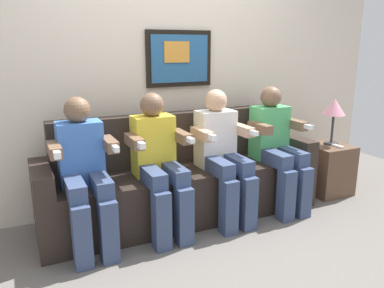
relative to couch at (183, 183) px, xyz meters
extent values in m
plane|color=#66605B|center=(0.00, -0.33, -0.31)|extent=(6.26, 6.26, 0.00)
cube|color=beige|center=(0.00, 0.44, 0.99)|extent=(4.81, 0.05, 2.60)
cube|color=black|center=(0.14, 0.40, 1.04)|extent=(0.63, 0.03, 0.50)
cube|color=#26598C|center=(0.14, 0.38, 1.04)|extent=(0.55, 0.02, 0.42)
cube|color=orange|center=(0.11, 0.37, 1.10)|extent=(0.24, 0.02, 0.18)
cube|color=#2D231E|center=(0.00, -0.04, -0.09)|extent=(2.13, 0.58, 0.45)
cube|color=#2D231E|center=(0.00, 0.18, 0.36)|extent=(2.13, 0.14, 0.45)
cube|color=#2D231E|center=(-1.14, -0.04, 0.00)|extent=(0.14, 0.58, 0.62)
cube|color=#2D231E|center=(1.14, -0.04, 0.00)|extent=(0.14, 0.58, 0.62)
cube|color=#3F72CC|center=(-0.85, -0.05, 0.38)|extent=(0.32, 0.20, 0.48)
sphere|color=brown|center=(-0.85, -0.05, 0.70)|extent=(0.19, 0.19, 0.19)
cube|color=#38476B|center=(-0.94, -0.25, 0.20)|extent=(0.12, 0.40, 0.12)
cube|color=#38476B|center=(-0.76, -0.25, 0.20)|extent=(0.12, 0.40, 0.12)
cube|color=#38476B|center=(-0.94, -0.45, -0.09)|extent=(0.12, 0.12, 0.45)
cube|color=#38476B|center=(-0.76, -0.45, -0.09)|extent=(0.12, 0.12, 0.45)
cube|color=brown|center=(-1.04, -0.17, 0.46)|extent=(0.08, 0.28, 0.08)
cube|color=brown|center=(-0.66, -0.17, 0.46)|extent=(0.08, 0.28, 0.08)
cube|color=white|center=(-0.66, -0.33, 0.47)|extent=(0.04, 0.13, 0.04)
cube|color=white|center=(-1.04, -0.33, 0.47)|extent=(0.04, 0.10, 0.04)
cube|color=yellow|center=(-0.28, -0.05, 0.38)|extent=(0.32, 0.20, 0.48)
sphere|color=brown|center=(-0.28, -0.05, 0.70)|extent=(0.19, 0.19, 0.19)
cube|color=#38476B|center=(-0.37, -0.25, 0.20)|extent=(0.12, 0.40, 0.12)
cube|color=#38476B|center=(-0.19, -0.25, 0.20)|extent=(0.12, 0.40, 0.12)
cube|color=#38476B|center=(-0.37, -0.45, -0.09)|extent=(0.12, 0.12, 0.45)
cube|color=#38476B|center=(-0.19, -0.45, -0.09)|extent=(0.12, 0.12, 0.45)
cube|color=brown|center=(-0.47, -0.17, 0.46)|extent=(0.08, 0.28, 0.08)
cube|color=brown|center=(-0.09, -0.17, 0.46)|extent=(0.08, 0.28, 0.08)
cube|color=white|center=(-0.09, -0.33, 0.47)|extent=(0.04, 0.13, 0.04)
cube|color=white|center=(-0.47, -0.33, 0.47)|extent=(0.04, 0.10, 0.04)
cube|color=white|center=(0.28, -0.05, 0.38)|extent=(0.32, 0.20, 0.48)
sphere|color=tan|center=(0.28, -0.05, 0.70)|extent=(0.19, 0.19, 0.19)
cube|color=#38476B|center=(0.19, -0.25, 0.20)|extent=(0.12, 0.40, 0.12)
cube|color=#38476B|center=(0.37, -0.25, 0.20)|extent=(0.12, 0.40, 0.12)
cube|color=#38476B|center=(0.19, -0.45, -0.09)|extent=(0.12, 0.12, 0.45)
cube|color=#38476B|center=(0.37, -0.45, -0.09)|extent=(0.12, 0.12, 0.45)
cube|color=tan|center=(0.09, -0.17, 0.46)|extent=(0.08, 0.28, 0.08)
cube|color=tan|center=(0.47, -0.17, 0.46)|extent=(0.08, 0.28, 0.08)
cube|color=white|center=(0.47, -0.33, 0.47)|extent=(0.04, 0.13, 0.04)
cube|color=white|center=(0.09, -0.33, 0.47)|extent=(0.04, 0.10, 0.04)
cube|color=#4CB266|center=(0.85, -0.05, 0.38)|extent=(0.32, 0.20, 0.48)
sphere|color=brown|center=(0.85, -0.05, 0.70)|extent=(0.19, 0.19, 0.19)
cube|color=#38476B|center=(0.76, -0.25, 0.20)|extent=(0.12, 0.40, 0.12)
cube|color=#38476B|center=(0.94, -0.25, 0.20)|extent=(0.12, 0.40, 0.12)
cube|color=#38476B|center=(0.76, -0.45, -0.09)|extent=(0.12, 0.12, 0.45)
cube|color=#38476B|center=(0.94, -0.45, -0.09)|extent=(0.12, 0.12, 0.45)
cube|color=brown|center=(0.66, -0.17, 0.46)|extent=(0.08, 0.28, 0.08)
cube|color=brown|center=(1.04, -0.17, 0.46)|extent=(0.08, 0.28, 0.08)
cube|color=white|center=(1.04, -0.33, 0.47)|extent=(0.04, 0.13, 0.04)
cube|color=brown|center=(1.56, -0.11, -0.06)|extent=(0.40, 0.40, 0.50)
cylinder|color=#333338|center=(1.60, -0.08, 0.20)|extent=(0.14, 0.14, 0.02)
cylinder|color=#333338|center=(1.60, -0.08, 0.35)|extent=(0.02, 0.02, 0.28)
cone|color=pink|center=(1.60, -0.08, 0.57)|extent=(0.22, 0.22, 0.16)
cube|color=white|center=(1.57, -0.20, 0.20)|extent=(0.04, 0.13, 0.02)
camera|label=1|loc=(-1.26, -2.84, 1.14)|focal=35.62mm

